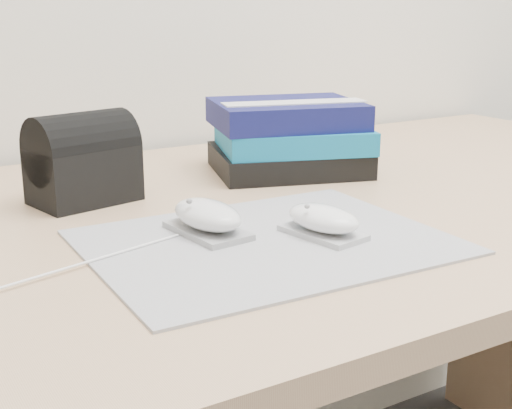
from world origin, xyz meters
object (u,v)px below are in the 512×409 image
pouch (83,159)px  mouse_rear (207,217)px  desk (255,341)px  book_stack (289,137)px  mouse_front (323,221)px

pouch → mouse_rear: bearing=-71.2°
desk → book_stack: bearing=33.5°
mouse_rear → pouch: bearing=108.8°
mouse_front → pouch: pouch is taller
desk → pouch: 0.37m
desk → mouse_front: bearing=-101.4°
desk → mouse_rear: mouse_rear is taller
desk → book_stack: (0.10, 0.07, 0.29)m
desk → book_stack: size_ratio=5.93×
mouse_front → book_stack: size_ratio=0.38×
book_stack → mouse_front: bearing=-116.9°
mouse_front → desk: bearing=78.6°
desk → pouch: (-0.22, 0.06, 0.29)m
mouse_rear → pouch: (-0.07, 0.21, 0.04)m
desk → mouse_front: size_ratio=15.54×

